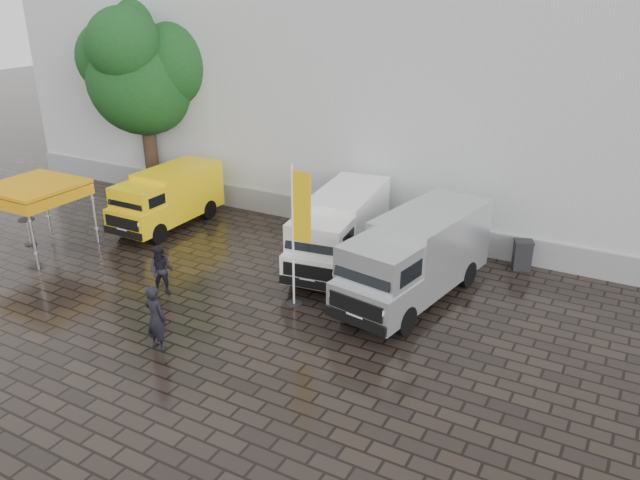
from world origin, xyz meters
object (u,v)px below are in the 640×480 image
object	(u,v)px
flagpole	(298,231)
wheelie_bin	(522,254)
van_white	(340,231)
person_front	(156,318)
van_yellow	(167,200)
cocktail_table	(29,232)
van_silver	(415,260)
canopy_tent	(33,189)
person_tent	(161,271)

from	to	relation	value
flagpole	wheelie_bin	bearing A→B (deg)	48.32
van_white	person_front	distance (m)	7.64
van_yellow	van_white	size ratio (longest dim) A/B	0.86
van_yellow	flagpole	distance (m)	9.03
van_white	cocktail_table	bearing A→B (deg)	-167.34
flagpole	cocktail_table	distance (m)	11.87
van_white	wheelie_bin	distance (m)	6.53
van_silver	canopy_tent	xyz separation A→B (m)	(-13.85, -2.96, 1.03)
van_yellow	cocktail_table	xyz separation A→B (m)	(-3.41, -4.12, -0.64)
cocktail_table	person_tent	bearing A→B (deg)	-5.48
van_white	wheelie_bin	bearing A→B (deg)	18.25
van_silver	wheelie_bin	distance (m)	4.86
flagpole	wheelie_bin	distance (m)	8.55
van_silver	wheelie_bin	bearing A→B (deg)	67.45
van_white	person_tent	bearing A→B (deg)	-136.59
van_white	canopy_tent	bearing A→B (deg)	-165.72
wheelie_bin	van_silver	bearing A→B (deg)	-141.54
cocktail_table	person_front	distance (m)	10.06
van_yellow	person_front	xyz separation A→B (m)	(6.10, -7.38, -0.21)
canopy_tent	cocktail_table	distance (m)	2.04
wheelie_bin	person_front	bearing A→B (deg)	-146.26
wheelie_bin	flagpole	bearing A→B (deg)	-150.95
wheelie_bin	person_front	world-z (taller)	person_front
van_white	person_front	world-z (taller)	van_white
flagpole	van_silver	bearing A→B (deg)	36.01
van_silver	wheelie_bin	xyz separation A→B (m)	(2.56, 4.05, -0.84)
van_white	person_tent	xyz separation A→B (m)	(-3.96, -4.86, -0.44)
cocktail_table	wheelie_bin	xyz separation A→B (m)	(17.20, 6.95, 0.01)
person_tent	van_yellow	bearing A→B (deg)	105.02
van_yellow	wheelie_bin	distance (m)	14.10
person_front	wheelie_bin	bearing A→B (deg)	-121.40
canopy_tent	person_tent	xyz separation A→B (m)	(6.60, -0.66, -1.56)
van_yellow	flagpole	world-z (taller)	flagpole
van_yellow	van_white	distance (m)	7.95
van_white	cocktail_table	xyz separation A→B (m)	(-11.36, -4.15, -0.76)
flagpole	wheelie_bin	world-z (taller)	flagpole
wheelie_bin	person_front	distance (m)	12.79
canopy_tent	person_front	size ratio (longest dim) A/B	1.54
van_silver	flagpole	world-z (taller)	flagpole
van_yellow	van_silver	distance (m)	11.31
wheelie_bin	person_tent	distance (m)	12.45
van_silver	canopy_tent	bearing A→B (deg)	-158.24
van_silver	wheelie_bin	size ratio (longest dim) A/B	5.98
person_tent	van_silver	bearing A→B (deg)	1.94
van_white	flagpole	size ratio (longest dim) A/B	1.29
cocktail_table	van_yellow	bearing A→B (deg)	50.40
van_yellow	canopy_tent	distance (m)	5.07
canopy_tent	wheelie_bin	bearing A→B (deg)	23.13
van_yellow	van_silver	xyz separation A→B (m)	(11.24, -1.21, 0.21)
van_silver	cocktail_table	size ratio (longest dim) A/B	6.04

